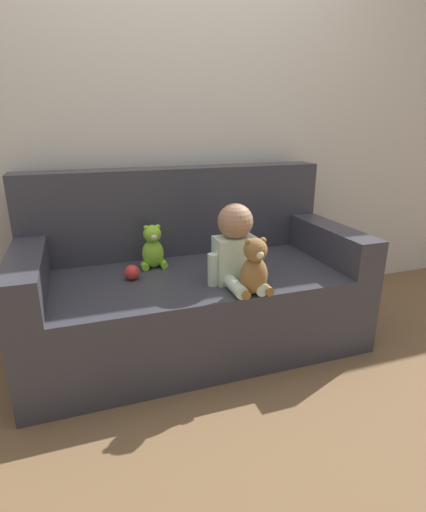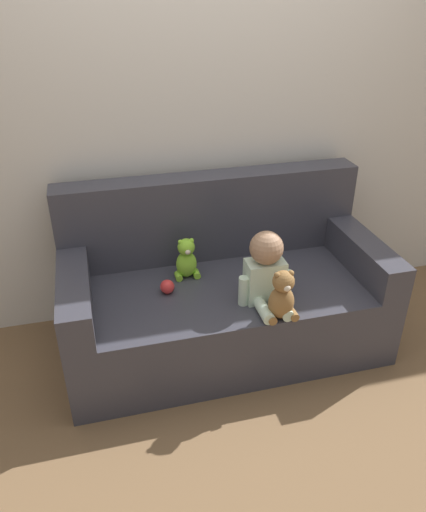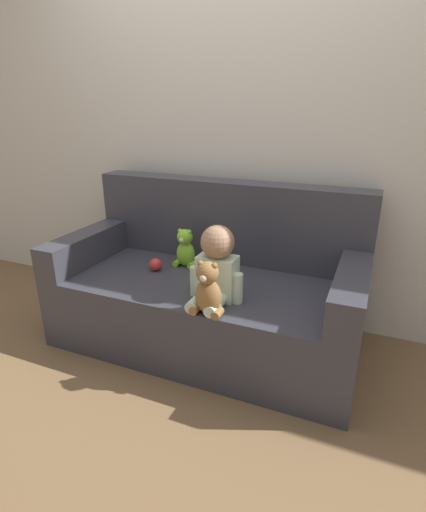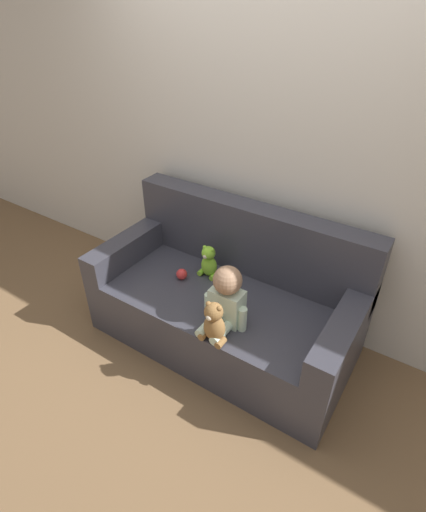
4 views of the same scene
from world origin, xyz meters
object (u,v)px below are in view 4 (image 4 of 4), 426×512
object	(u,v)px
toy_ball	(182,274)
teddy_bear_brown	(214,323)
person_baby	(226,299)
couch	(228,300)
plush_toy_side	(209,262)

from	to	relation	value
toy_ball	teddy_bear_brown	bearing A→B (deg)	-35.58
person_baby	toy_ball	xyz separation A→B (m)	(-0.49, 0.20, -0.14)
person_baby	toy_ball	bearing A→B (deg)	157.71
toy_ball	couch	bearing A→B (deg)	14.64
couch	teddy_bear_brown	xyz separation A→B (m)	(0.18, -0.45, 0.24)
couch	person_baby	size ratio (longest dim) A/B	4.51
person_baby	toy_ball	size ratio (longest dim) A/B	5.09
person_baby	plush_toy_side	size ratio (longest dim) A/B	1.63
teddy_bear_brown	plush_toy_side	xyz separation A→B (m)	(-0.37, 0.50, -0.01)
teddy_bear_brown	plush_toy_side	size ratio (longest dim) A/B	1.13
teddy_bear_brown	toy_ball	bearing A→B (deg)	144.42
plush_toy_side	couch	bearing A→B (deg)	-14.77
toy_ball	plush_toy_side	bearing A→B (deg)	45.17
person_baby	teddy_bear_brown	bearing A→B (deg)	-81.40
couch	person_baby	xyz separation A→B (m)	(0.15, -0.29, 0.29)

